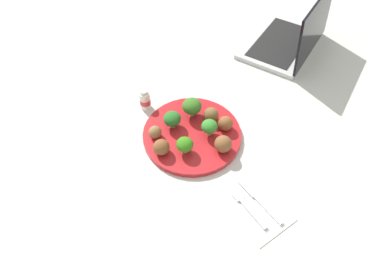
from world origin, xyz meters
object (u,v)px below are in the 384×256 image
meatball_near_rim (155,132)px  knife (258,199)px  broccoli_floret_far_rim (172,119)px  meatball_mid_left (211,115)px  meatball_front_left (161,147)px  meatball_back_left (223,144)px  plate (192,134)px  broccoli_floret_front_right (209,127)px  meatball_front_right (225,123)px  yogurt_bottle (145,100)px  fork (247,206)px  broccoli_floret_center (185,145)px  napkin (255,206)px  laptop (290,39)px  broccoli_floret_mid_left (192,106)px

meatball_near_rim → knife: meatball_near_rim is taller
broccoli_floret_far_rim → meatball_mid_left: bearing=-114.2°
meatball_front_left → meatball_back_left: bearing=-122.9°
plate → broccoli_floret_far_rim: (0.05, 0.03, 0.04)m
broccoli_floret_front_right → meatball_front_right: broccoli_floret_front_right is taller
meatball_back_left → yogurt_bottle: (0.27, 0.08, -0.01)m
meatball_front_left → fork: meatball_front_left is taller
yogurt_bottle → broccoli_floret_center: bearing=178.2°
meatball_back_left → napkin: size_ratio=0.28×
plate → meatball_front_right: bearing=-116.7°
plate → meatball_front_left: 0.11m
knife → meatball_back_left: bearing=-7.4°
meatball_front_left → napkin: 0.28m
meatball_front_left → meatball_near_rim: meatball_front_left is taller
knife → laptop: size_ratio=0.38×
plate → napkin: (-0.27, 0.01, -0.01)m
knife → broccoli_floret_far_rim: bearing=7.5°
broccoli_floret_far_rim → broccoli_floret_front_right: bearing=-142.0°
meatball_front_left → meatball_mid_left: 0.18m
broccoli_floret_mid_left → meatball_front_left: 0.16m
broccoli_floret_far_rim → yogurt_bottle: size_ratio=0.72×
meatball_near_rim → laptop: bearing=-82.9°
broccoli_floret_mid_left → broccoli_floret_center: bearing=135.6°
broccoli_floret_far_rim → meatball_near_rim: size_ratio=1.40×
plate → knife: 0.26m
meatball_front_right → meatball_near_rim: size_ratio=1.16×
broccoli_floret_center → meatball_near_rim: size_ratio=1.33×
napkin → yogurt_bottle: yogurt_bottle is taller
broccoli_floret_far_rim → yogurt_bottle: (0.12, 0.02, -0.01)m
yogurt_bottle → meatball_mid_left: bearing=-144.6°
meatball_back_left → fork: (-0.16, 0.06, -0.03)m
broccoli_floret_front_right → napkin: bearing=169.6°
yogurt_bottle → laptop: laptop is taller
broccoli_floret_center → broccoli_floret_front_right: bearing=-84.2°
broccoli_floret_center → napkin: bearing=-168.3°
meatball_front_right → napkin: meatball_front_right is taller
broccoli_floret_far_rim → yogurt_bottle: yogurt_bottle is taller
broccoli_floret_far_rim → meatball_front_left: (-0.06, 0.08, -0.01)m
meatball_near_rim → napkin: bearing=-165.3°
knife → fork: bearing=87.7°
broccoli_floret_far_rim → meatball_near_rim: bearing=93.2°
meatball_mid_left → broccoli_floret_mid_left: bearing=34.4°
broccoli_floret_far_rim → broccoli_floret_center: bearing=165.9°
meatball_mid_left → yogurt_bottle: size_ratio=0.62×
yogurt_bottle → laptop: 0.58m
laptop → broccoli_floret_center: bearing=106.1°
napkin → meatball_mid_left: bearing=-16.3°
meatball_mid_left → napkin: bearing=163.7°
broccoli_floret_front_right → meatball_back_left: size_ratio=1.08×
meatball_mid_left → broccoli_floret_far_rim: bearing=65.8°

